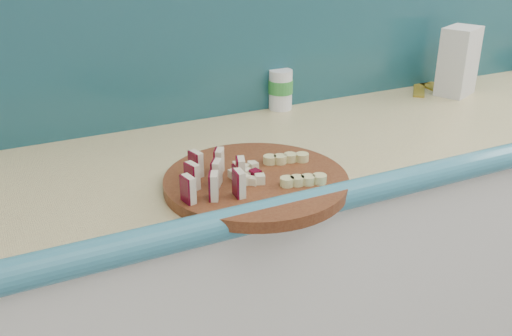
% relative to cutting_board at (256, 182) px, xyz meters
% --- Properties ---
extents(kitchen_counter, '(2.20, 0.63, 0.91)m').
position_rel_cutting_board_xyz_m(kitchen_counter, '(0.56, 0.18, -0.47)').
color(kitchen_counter, white).
rests_on(kitchen_counter, ground).
extents(backsplash, '(2.20, 0.02, 0.50)m').
position_rel_cutting_board_xyz_m(backsplash, '(0.56, 0.47, 0.24)').
color(backsplash, teal).
rests_on(backsplash, kitchen_counter).
extents(cutting_board, '(0.46, 0.46, 0.02)m').
position_rel_cutting_board_xyz_m(cutting_board, '(0.00, 0.00, 0.00)').
color(cutting_board, '#4A1F0F').
rests_on(cutting_board, kitchen_counter).
extents(apple_wedges, '(0.15, 0.16, 0.05)m').
position_rel_cutting_board_xyz_m(apple_wedges, '(-0.10, -0.01, 0.04)').
color(apple_wedges, beige).
rests_on(apple_wedges, cutting_board).
extents(apple_chunks, '(0.07, 0.06, 0.02)m').
position_rel_cutting_board_xyz_m(apple_chunks, '(-0.02, 0.01, 0.02)').
color(apple_chunks, beige).
rests_on(apple_chunks, cutting_board).
extents(banana_slices, '(0.12, 0.16, 0.02)m').
position_rel_cutting_board_xyz_m(banana_slices, '(0.08, -0.02, 0.02)').
color(banana_slices, '#CFC97E').
rests_on(banana_slices, cutting_board).
extents(flour_bag, '(0.15, 0.13, 0.21)m').
position_rel_cutting_board_xyz_m(flour_bag, '(0.87, 0.33, 0.09)').
color(flour_bag, silver).
rests_on(flour_bag, kitchen_counter).
extents(canister, '(0.07, 0.07, 0.12)m').
position_rel_cutting_board_xyz_m(canister, '(0.30, 0.44, 0.05)').
color(canister, white).
rests_on(canister, kitchen_counter).
extents(banana_peel, '(0.22, 0.19, 0.01)m').
position_rel_cutting_board_xyz_m(banana_peel, '(0.85, 0.41, -0.01)').
color(banana_peel, gold).
rests_on(banana_peel, kitchen_counter).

